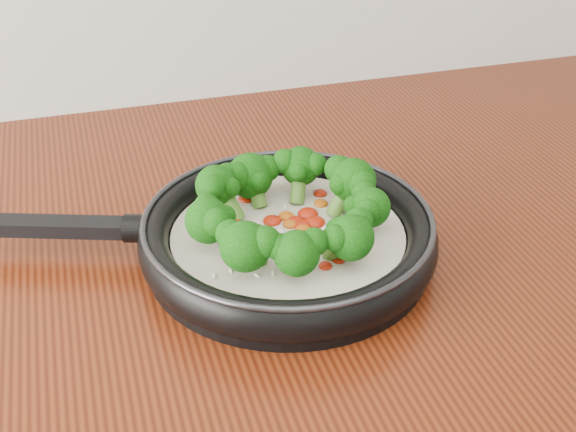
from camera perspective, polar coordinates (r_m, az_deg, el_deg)
name	(u,v)px	position (r m, az deg, el deg)	size (l,w,h in m)	color
skillet	(285,231)	(0.74, -0.23, -1.17)	(0.49, 0.38, 0.09)	black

